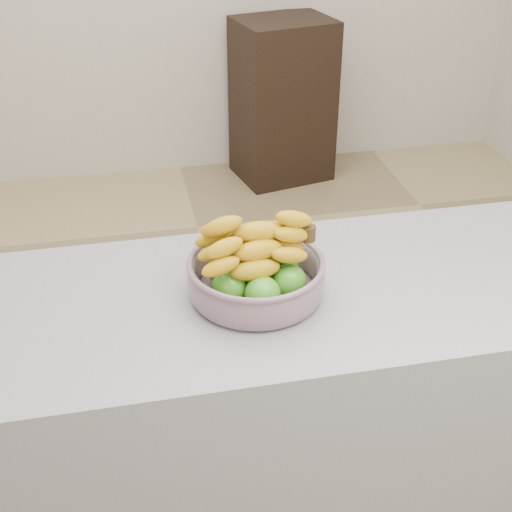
{
  "coord_description": "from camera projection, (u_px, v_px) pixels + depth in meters",
  "views": [
    {
      "loc": [
        -0.36,
        -1.99,
        1.81
      ],
      "look_at": [
        -0.09,
        -0.7,
        1.0
      ],
      "focal_mm": 50.0,
      "sensor_mm": 36.0,
      "label": 1
    }
  ],
  "objects": [
    {
      "name": "ground",
      "position": [
        242.0,
        384.0,
        2.67
      ],
      "size": [
        4.0,
        4.0,
        0.0
      ],
      "primitive_type": "plane",
      "color": "tan",
      "rests_on": "ground"
    },
    {
      "name": "counter",
      "position": [
        291.0,
        432.0,
        1.85
      ],
      "size": [
        2.0,
        0.6,
        0.9
      ],
      "primitive_type": "cube",
      "color": "gray",
      "rests_on": "ground"
    },
    {
      "name": "cabinet",
      "position": [
        283.0,
        101.0,
        4.02
      ],
      "size": [
        0.58,
        0.5,
        0.9
      ],
      "primitive_type": "cube",
      "rotation": [
        0.0,
        0.0,
        0.22
      ],
      "color": "black",
      "rests_on": "ground"
    },
    {
      "name": "fruit_bowl",
      "position": [
        256.0,
        272.0,
        1.57
      ],
      "size": [
        0.31,
        0.31,
        0.18
      ],
      "rotation": [
        0.0,
        0.0,
        -0.02
      ],
      "color": "#8996A4",
      "rests_on": "counter"
    }
  ]
}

